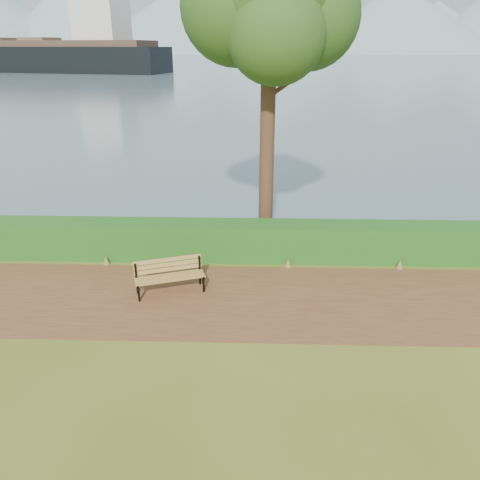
{
  "coord_description": "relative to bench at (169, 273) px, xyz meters",
  "views": [
    {
      "loc": [
        0.7,
        -9.03,
        5.35
      ],
      "look_at": [
        0.37,
        1.2,
        1.1
      ],
      "focal_mm": 35.0,
      "sensor_mm": 36.0,
      "label": 1
    }
  ],
  "objects": [
    {
      "name": "cargo_ship",
      "position": [
        -50.47,
        100.93,
        2.84
      ],
      "size": [
        73.64,
        27.81,
        22.14
      ],
      "rotation": [
        0.0,
        0.0,
        -0.23
      ],
      "color": "black",
      "rests_on": "ground"
    },
    {
      "name": "mountains",
      "position": [
        -7.91,
        405.4,
        27.23
      ],
      "size": [
        585.0,
        190.0,
        70.0
      ],
      "color": "#7C94A6",
      "rests_on": "ground"
    },
    {
      "name": "ground",
      "position": [
        1.26,
        -0.65,
        -0.46
      ],
      "size": [
        140.0,
        140.0,
        0.0
      ],
      "primitive_type": "plane",
      "color": "#515C1A",
      "rests_on": "ground"
    },
    {
      "name": "path",
      "position": [
        1.26,
        -0.35,
        -0.46
      ],
      "size": [
        40.0,
        3.4,
        0.01
      ],
      "primitive_type": "cube",
      "color": "brown",
      "rests_on": "ground"
    },
    {
      "name": "water",
      "position": [
        1.26,
        259.35,
        -0.46
      ],
      "size": [
        700.0,
        510.0,
        0.0
      ],
      "primitive_type": "cube",
      "color": "#486273",
      "rests_on": "ground"
    },
    {
      "name": "hedge",
      "position": [
        1.26,
        1.95,
        0.04
      ],
      "size": [
        32.0,
        0.85,
        1.0
      ],
      "primitive_type": "cube",
      "color": "#184C15",
      "rests_on": "ground"
    },
    {
      "name": "bench",
      "position": [
        0.0,
        0.0,
        0.0
      ],
      "size": [
        1.66,
        0.96,
        0.8
      ],
      "rotation": [
        0.0,
        0.0,
        0.33
      ],
      "color": "black",
      "rests_on": "ground"
    }
  ]
}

